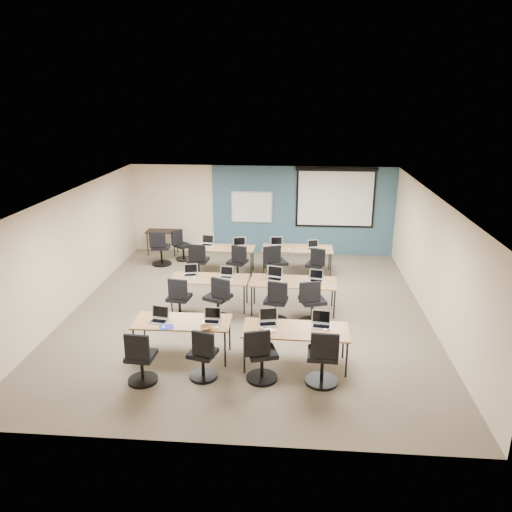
# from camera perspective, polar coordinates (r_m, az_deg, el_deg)

# --- Properties ---
(floor) EXTENTS (8.00, 9.00, 0.02)m
(floor) POSITION_cam_1_polar(r_m,az_deg,el_deg) (11.45, -0.94, -6.43)
(floor) COLOR #6B6354
(floor) RESTS_ON ground
(ceiling) EXTENTS (8.00, 9.00, 0.02)m
(ceiling) POSITION_cam_1_polar(r_m,az_deg,el_deg) (10.61, -1.02, 6.94)
(ceiling) COLOR white
(ceiling) RESTS_ON ground
(wall_back) EXTENTS (8.00, 0.04, 2.70)m
(wall_back) POSITION_cam_1_polar(r_m,az_deg,el_deg) (15.28, 0.67, 5.27)
(wall_back) COLOR beige
(wall_back) RESTS_ON ground
(wall_front) EXTENTS (8.00, 0.04, 2.70)m
(wall_front) POSITION_cam_1_polar(r_m,az_deg,el_deg) (6.86, -4.72, -11.80)
(wall_front) COLOR beige
(wall_front) RESTS_ON ground
(wall_left) EXTENTS (0.04, 9.00, 2.70)m
(wall_left) POSITION_cam_1_polar(r_m,az_deg,el_deg) (12.01, -20.34, 0.48)
(wall_left) COLOR beige
(wall_left) RESTS_ON ground
(wall_right) EXTENTS (0.04, 9.00, 2.70)m
(wall_right) POSITION_cam_1_polar(r_m,az_deg,el_deg) (11.30, 19.64, -0.51)
(wall_right) COLOR beige
(wall_right) RESTS_ON ground
(blue_accent_panel) EXTENTS (5.50, 0.04, 2.70)m
(blue_accent_panel) POSITION_cam_1_polar(r_m,az_deg,el_deg) (15.22, 5.38, 5.14)
(blue_accent_panel) COLOR #3D5977
(blue_accent_panel) RESTS_ON wall_back
(whiteboard) EXTENTS (1.28, 0.03, 0.98)m
(whiteboard) POSITION_cam_1_polar(r_m,az_deg,el_deg) (15.21, -0.48, 5.59)
(whiteboard) COLOR #A7B6BF
(whiteboard) RESTS_ON wall_back
(projector_screen) EXTENTS (2.40, 0.10, 1.82)m
(projector_screen) POSITION_cam_1_polar(r_m,az_deg,el_deg) (15.09, 9.08, 6.96)
(projector_screen) COLOR black
(projector_screen) RESTS_ON wall_back
(training_table_front_left) EXTENTS (1.80, 0.75, 0.73)m
(training_table_front_left) POSITION_cam_1_polar(r_m,az_deg,el_deg) (9.46, -8.42, -7.61)
(training_table_front_left) COLOR #A8662B
(training_table_front_left) RESTS_ON floor
(training_table_front_right) EXTENTS (1.91, 0.80, 0.73)m
(training_table_front_right) POSITION_cam_1_polar(r_m,az_deg,el_deg) (9.08, 4.55, -8.58)
(training_table_front_right) COLOR #A76236
(training_table_front_right) RESTS_ON floor
(training_table_mid_left) EXTENTS (1.78, 0.74, 0.73)m
(training_table_mid_left) POSITION_cam_1_polar(r_m,az_deg,el_deg) (11.48, -5.34, -2.73)
(training_table_mid_left) COLOR #A67542
(training_table_mid_left) RESTS_ON floor
(training_table_mid_right) EXTENTS (1.94, 0.81, 0.73)m
(training_table_mid_right) POSITION_cam_1_polar(r_m,az_deg,el_deg) (11.28, 4.28, -3.08)
(training_table_mid_right) COLOR brown
(training_table_mid_right) RESTS_ON floor
(training_table_back_left) EXTENTS (1.71, 0.71, 0.73)m
(training_table_back_left) POSITION_cam_1_polar(r_m,az_deg,el_deg) (13.69, -3.76, 0.78)
(training_table_back_left) COLOR #99643C
(training_table_back_left) RESTS_ON floor
(training_table_back_right) EXTENTS (1.92, 0.80, 0.73)m
(training_table_back_right) POSITION_cam_1_polar(r_m,az_deg,el_deg) (13.66, 4.75, 0.75)
(training_table_back_right) COLOR #A16843
(training_table_back_right) RESTS_ON floor
(laptop_0) EXTENTS (0.34, 0.29, 0.26)m
(laptop_0) POSITION_cam_1_polar(r_m,az_deg,el_deg) (9.50, -10.98, -6.90)
(laptop_0) COLOR silver
(laptop_0) RESTS_ON training_table_front_left
(mouse_0) EXTENTS (0.08, 0.10, 0.03)m
(mouse_0) POSITION_cam_1_polar(r_m,az_deg,el_deg) (9.24, -10.50, -7.99)
(mouse_0) COLOR white
(mouse_0) RESTS_ON training_table_front_left
(task_chair_0) EXTENTS (0.52, 0.52, 1.00)m
(task_chair_0) POSITION_cam_1_polar(r_m,az_deg,el_deg) (8.89, -13.04, -11.71)
(task_chair_0) COLOR black
(task_chair_0) RESTS_ON floor
(laptop_1) EXTENTS (0.32, 0.27, 0.24)m
(laptop_1) POSITION_cam_1_polar(r_m,az_deg,el_deg) (9.35, -5.06, -7.09)
(laptop_1) COLOR silver
(laptop_1) RESTS_ON training_table_front_left
(mouse_1) EXTENTS (0.07, 0.10, 0.04)m
(mouse_1) POSITION_cam_1_polar(r_m,az_deg,el_deg) (9.10, -4.48, -8.16)
(mouse_1) COLOR white
(mouse_1) RESTS_ON training_table_front_left
(task_chair_1) EXTENTS (0.50, 0.49, 0.98)m
(task_chair_1) POSITION_cam_1_polar(r_m,az_deg,el_deg) (8.83, -6.07, -11.58)
(task_chair_1) COLOR black
(task_chair_1) RESTS_ON floor
(laptop_2) EXTENTS (0.35, 0.30, 0.26)m
(laptop_2) POSITION_cam_1_polar(r_m,az_deg,el_deg) (9.23, 1.40, -7.33)
(laptop_2) COLOR #BCBCC1
(laptop_2) RESTS_ON training_table_front_right
(mouse_2) EXTENTS (0.08, 0.12, 0.04)m
(mouse_2) POSITION_cam_1_polar(r_m,az_deg,el_deg) (8.96, 2.17, -8.54)
(mouse_2) COLOR white
(mouse_2) RESTS_ON training_table_front_right
(task_chair_2) EXTENTS (0.56, 0.55, 1.02)m
(task_chair_2) POSITION_cam_1_polar(r_m,az_deg,el_deg) (8.73, 0.55, -11.68)
(task_chair_2) COLOR black
(task_chair_2) RESTS_ON floor
(laptop_3) EXTENTS (0.35, 0.30, 0.26)m
(laptop_3) POSITION_cam_1_polar(r_m,az_deg,el_deg) (9.22, 7.46, -7.54)
(laptop_3) COLOR #AFAFB2
(laptop_3) RESTS_ON training_table_front_right
(mouse_3) EXTENTS (0.07, 0.11, 0.04)m
(mouse_3) POSITION_cam_1_polar(r_m,az_deg,el_deg) (9.07, 7.90, -8.36)
(mouse_3) COLOR white
(mouse_3) RESTS_ON training_table_front_right
(task_chair_3) EXTENTS (0.58, 0.58, 1.05)m
(task_chair_3) POSITION_cam_1_polar(r_m,az_deg,el_deg) (8.70, 7.63, -11.88)
(task_chair_3) COLOR black
(task_chair_3) RESTS_ON floor
(laptop_4) EXTENTS (0.32, 0.27, 0.24)m
(laptop_4) POSITION_cam_1_polar(r_m,az_deg,el_deg) (11.69, -7.51, -1.87)
(laptop_4) COLOR silver
(laptop_4) RESTS_ON training_table_mid_left
(mouse_4) EXTENTS (0.09, 0.11, 0.04)m
(mouse_4) POSITION_cam_1_polar(r_m,az_deg,el_deg) (11.46, -7.07, -2.52)
(mouse_4) COLOR white
(mouse_4) RESTS_ON training_table_mid_left
(task_chair_4) EXTENTS (0.52, 0.52, 1.00)m
(task_chair_4) POSITION_cam_1_polar(r_m,az_deg,el_deg) (11.06, -8.77, -5.23)
(task_chair_4) COLOR black
(task_chair_4) RESTS_ON floor
(laptop_5) EXTENTS (0.30, 0.26, 0.23)m
(laptop_5) POSITION_cam_1_polar(r_m,az_deg,el_deg) (11.48, -3.41, -2.13)
(laptop_5) COLOR #A8A8AB
(laptop_5) RESTS_ON training_table_mid_left
(mouse_5) EXTENTS (0.08, 0.11, 0.04)m
(mouse_5) POSITION_cam_1_polar(r_m,az_deg,el_deg) (11.28, -2.71, -2.75)
(mouse_5) COLOR white
(mouse_5) RESTS_ON training_table_mid_left
(task_chair_5) EXTENTS (0.60, 0.56, 1.03)m
(task_chair_5) POSITION_cam_1_polar(r_m,az_deg,el_deg) (10.92, -4.28, -5.30)
(task_chair_5) COLOR black
(task_chair_5) RESTS_ON floor
(laptop_6) EXTENTS (0.36, 0.31, 0.27)m
(laptop_6) POSITION_cam_1_polar(r_m,az_deg,el_deg) (11.36, 2.15, -2.29)
(laptop_6) COLOR silver
(laptop_6) RESTS_ON training_table_mid_right
(mouse_6) EXTENTS (0.07, 0.10, 0.03)m
(mouse_6) POSITION_cam_1_polar(r_m,az_deg,el_deg) (11.15, 2.94, -3.01)
(mouse_6) COLOR white
(mouse_6) RESTS_ON training_table_mid_right
(task_chair_6) EXTENTS (0.52, 0.52, 1.00)m
(task_chair_6) POSITION_cam_1_polar(r_m,az_deg,el_deg) (10.79, 2.32, -5.63)
(task_chair_6) COLOR black
(task_chair_6) RESTS_ON floor
(laptop_7) EXTENTS (0.31, 0.27, 0.24)m
(laptop_7) POSITION_cam_1_polar(r_m,az_deg,el_deg) (11.32, 6.90, -2.52)
(laptop_7) COLOR #A1A2AE
(laptop_7) RESTS_ON training_table_mid_right
(mouse_7) EXTENTS (0.08, 0.11, 0.03)m
(mouse_7) POSITION_cam_1_polar(r_m,az_deg,el_deg) (11.23, 7.88, -3.00)
(mouse_7) COLOR white
(mouse_7) RESTS_ON training_table_mid_right
(task_chair_7) EXTENTS (0.58, 0.56, 1.04)m
(task_chair_7) POSITION_cam_1_polar(r_m,az_deg,el_deg) (10.77, 6.37, -5.69)
(task_chair_7) COLOR black
(task_chair_7) RESTS_ON floor
(laptop_8) EXTENTS (0.35, 0.30, 0.26)m
(laptop_8) POSITION_cam_1_polar(r_m,az_deg,el_deg) (13.94, -5.58, 1.55)
(laptop_8) COLOR #A8A8AE
(laptop_8) RESTS_ON training_table_back_left
(mouse_8) EXTENTS (0.06, 0.09, 0.03)m
(mouse_8) POSITION_cam_1_polar(r_m,az_deg,el_deg) (13.70, -5.07, 1.03)
(mouse_8) COLOR white
(mouse_8) RESTS_ON training_table_back_left
(task_chair_8) EXTENTS (0.56, 0.56, 1.03)m
(task_chair_8) POSITION_cam_1_polar(r_m,az_deg,el_deg) (13.29, -6.62, -0.99)
(task_chair_8) COLOR black
(task_chair_8) RESTS_ON floor
(laptop_9) EXTENTS (0.35, 0.30, 0.26)m
(laptop_9) POSITION_cam_1_polar(r_m,az_deg,el_deg) (13.67, -1.95, 1.28)
(laptop_9) COLOR #ABAAAE
(laptop_9) RESTS_ON training_table_back_left
(mouse_9) EXTENTS (0.06, 0.10, 0.03)m
(mouse_9) POSITION_cam_1_polar(r_m,az_deg,el_deg) (13.56, -1.24, 0.92)
(mouse_9) COLOR white
(mouse_9) RESTS_ON training_table_back_left
(task_chair_9) EXTENTS (0.53, 0.52, 1.00)m
(task_chair_9) POSITION_cam_1_polar(r_m,az_deg,el_deg) (13.20, -2.08, -1.09)
(task_chair_9) COLOR black
(task_chair_9) RESTS_ON floor
(laptop_10) EXTENTS (0.34, 0.29, 0.26)m
(laptop_10) POSITION_cam_1_polar(r_m,az_deg,el_deg) (13.73, 2.34, 1.36)
(laptop_10) COLOR silver
(laptop_10) RESTS_ON training_table_back_right
(mouse_10) EXTENTS (0.09, 0.12, 0.04)m
(mouse_10) POSITION_cam_1_polar(r_m,az_deg,el_deg) (13.51, 3.75, 0.82)
(mouse_10) COLOR white
(mouse_10) RESTS_ON training_table_back_right
(task_chair_10) EXTENTS (0.62, 0.58, 1.05)m
(task_chair_10) POSITION_cam_1_polar(r_m,az_deg,el_deg) (13.01, 2.16, -1.26)
(task_chair_10) COLOR black
(task_chair_10) RESTS_ON floor
(laptop_11) EXTENTS (0.30, 0.26, 0.23)m
(laptop_11) POSITION_cam_1_polar(r_m,az_deg,el_deg) (13.61, 6.53, 1.07)
(laptop_11) COLOR #B8B9C2
(laptop_11) RESTS_ON training_table_back_right
(mouse_11) EXTENTS (0.08, 0.11, 0.03)m
(mouse_11) POSITION_cam_1_polar(r_m,az_deg,el_deg) (13.50, 6.91, 0.70)
(mouse_11) COLOR white
(mouse_11) RESTS_ON training_table_back_right
(task_chair_11) EXTENTS (0.48, 0.47, 0.96)m
(task_chair_11) POSITION_cam_1_polar(r_m,az_deg,el_deg) (13.18, 6.82, -1.33)
(task_chair_11) COLOR black
(task_chair_11) RESTS_ON floor
(blue_mousepad) EXTENTS (0.32, 0.29, 0.01)m
(blue_mousepad) POSITION_cam_1_polar(r_m,az_deg,el_deg) (9.25, -10.22, -8.00)
(blue_mousepad) COLOR #25279E
(blue_mousepad) RESTS_ON training_table_front_left
(snack_bowl) EXTENTS (0.29, 0.29, 0.05)m
(snack_bowl) POSITION_cam_1_polar(r_m,az_deg,el_deg) (9.06, -5.72, -8.20)
(snack_bowl) COLOR brown
(snack_bowl) RESTS_ON training_table_front_left
(snack_plate) EXTENTS (0.19, 0.19, 0.01)m
(snack_plate) POSITION_cam_1_polar(r_m,az_deg,el_deg) (8.99, 1.50, -8.48)
(snack_plate) COLOR white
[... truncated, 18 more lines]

